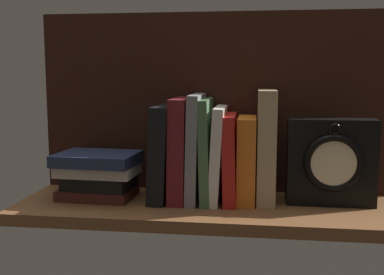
# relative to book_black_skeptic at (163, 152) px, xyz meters

# --- Properties ---
(ground_plane) EXTENTS (0.83, 0.26, 0.03)m
(ground_plane) POSITION_rel_book_black_skeptic_xyz_m (0.11, -0.04, -0.12)
(ground_plane) COLOR brown
(back_panel) EXTENTS (0.83, 0.01, 0.42)m
(back_panel) POSITION_rel_book_black_skeptic_xyz_m (0.11, 0.09, 0.11)
(back_panel) COLOR black
(back_panel) RESTS_ON ground_plane
(book_black_skeptic) EXTENTS (0.05, 0.17, 0.21)m
(book_black_skeptic) POSITION_rel_book_black_skeptic_xyz_m (0.00, 0.00, 0.00)
(book_black_skeptic) COLOR black
(book_black_skeptic) RESTS_ON ground_plane
(book_maroon_dawkins) EXTENTS (0.04, 0.16, 0.23)m
(book_maroon_dawkins) POSITION_rel_book_black_skeptic_xyz_m (0.04, 0.00, 0.01)
(book_maroon_dawkins) COLOR maroon
(book_maroon_dawkins) RESTS_ON ground_plane
(book_gray_chess) EXTENTS (0.03, 0.16, 0.23)m
(book_gray_chess) POSITION_rel_book_black_skeptic_xyz_m (0.07, 0.00, 0.01)
(book_gray_chess) COLOR gray
(book_gray_chess) RESTS_ON ground_plane
(book_green_romantic) EXTENTS (0.03, 0.16, 0.22)m
(book_green_romantic) POSITION_rel_book_black_skeptic_xyz_m (0.10, 0.00, 0.01)
(book_green_romantic) COLOR #476B44
(book_green_romantic) RESTS_ON ground_plane
(book_white_catcher) EXTENTS (0.03, 0.16, 0.21)m
(book_white_catcher) POSITION_rel_book_black_skeptic_xyz_m (0.12, 0.00, -0.00)
(book_white_catcher) COLOR silver
(book_white_catcher) RESTS_ON ground_plane
(book_red_requiem) EXTENTS (0.03, 0.16, 0.19)m
(book_red_requiem) POSITION_rel_book_black_skeptic_xyz_m (0.15, 0.00, -0.01)
(book_red_requiem) COLOR red
(book_red_requiem) RESTS_ON ground_plane
(book_orange_pandolfini) EXTENTS (0.04, 0.13, 0.18)m
(book_orange_pandolfini) POSITION_rel_book_black_skeptic_xyz_m (0.18, 0.00, -0.01)
(book_orange_pandolfini) COLOR orange
(book_orange_pandolfini) RESTS_ON ground_plane
(book_tan_shortstories) EXTENTS (0.04, 0.12, 0.24)m
(book_tan_shortstories) POSITION_rel_book_black_skeptic_xyz_m (0.23, 0.00, 0.02)
(book_tan_shortstories) COLOR tan
(book_tan_shortstories) RESTS_ON ground_plane
(framed_clock) EXTENTS (0.18, 0.07, 0.18)m
(framed_clock) POSITION_rel_book_black_skeptic_xyz_m (0.36, -0.01, -0.01)
(framed_clock) COLOR black
(framed_clock) RESTS_ON ground_plane
(book_stack_side) EXTENTS (0.18, 0.14, 0.10)m
(book_stack_side) POSITION_rel_book_black_skeptic_xyz_m (-0.14, -0.02, -0.05)
(book_stack_side) COLOR #471E19
(book_stack_side) RESTS_ON ground_plane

